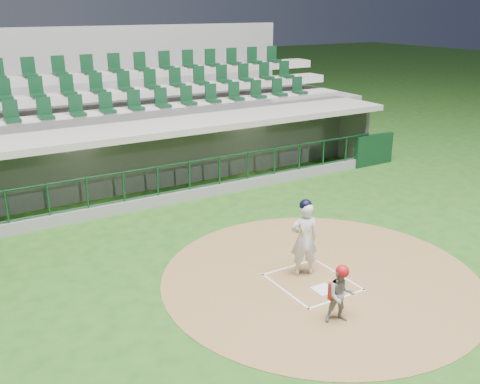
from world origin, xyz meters
name	(u,v)px	position (x,y,z in m)	size (l,w,h in m)	color
ground	(304,277)	(0.00, 0.00, 0.00)	(120.00, 120.00, 0.00)	#1F4B15
dirt_circle	(320,277)	(0.30, -0.20, 0.01)	(7.20, 7.20, 0.01)	brown
home_plate	(324,290)	(0.00, -0.70, 0.02)	(0.43, 0.43, 0.02)	white
batter_box_chalk	(312,282)	(0.00, -0.30, 0.02)	(1.55, 1.80, 0.01)	white
dugout_structure	(170,156)	(0.18, 7.84, 0.96)	(16.40, 3.70, 3.00)	slate
seating_deck	(133,127)	(0.00, 10.91, 1.42)	(17.00, 6.72, 5.15)	slate
batter	(304,237)	(0.06, 0.13, 0.92)	(0.91, 0.94, 1.82)	silver
catcher	(341,294)	(-0.51, -1.79, 0.61)	(0.68, 0.61, 1.21)	gray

